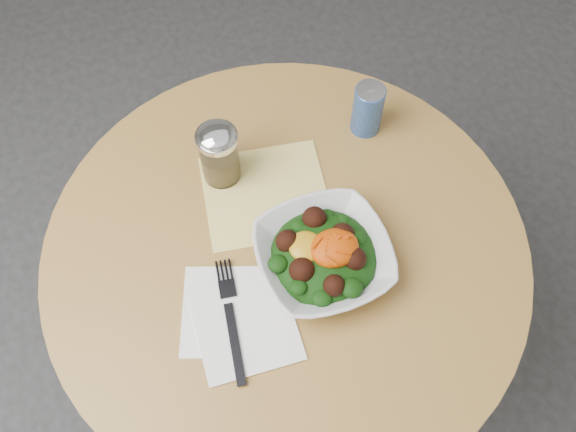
# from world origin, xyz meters

# --- Properties ---
(ground) EXTENTS (6.00, 6.00, 0.00)m
(ground) POSITION_xyz_m (0.00, 0.00, 0.00)
(ground) COLOR #2B2B2D
(ground) RESTS_ON ground
(table) EXTENTS (0.90, 0.90, 0.75)m
(table) POSITION_xyz_m (0.00, 0.00, 0.55)
(table) COLOR black
(table) RESTS_ON ground
(cloth_napkin) EXTENTS (0.27, 0.25, 0.00)m
(cloth_napkin) POSITION_xyz_m (0.00, 0.12, 0.75)
(cloth_napkin) COLOR #E3B50B
(cloth_napkin) RESTS_ON table
(paper_napkins) EXTENTS (0.22, 0.24, 0.00)m
(paper_napkins) POSITION_xyz_m (-0.13, -0.10, 0.75)
(paper_napkins) COLOR white
(paper_napkins) RESTS_ON table
(salad_bowl) EXTENTS (0.24, 0.24, 0.09)m
(salad_bowl) POSITION_xyz_m (0.05, -0.06, 0.78)
(salad_bowl) COLOR silver
(salad_bowl) RESTS_ON table
(fork) EXTENTS (0.06, 0.23, 0.00)m
(fork) POSITION_xyz_m (-0.14, -0.10, 0.76)
(fork) COLOR black
(fork) RESTS_ON table
(spice_shaker) EXTENTS (0.08, 0.08, 0.14)m
(spice_shaker) POSITION_xyz_m (-0.06, 0.19, 0.82)
(spice_shaker) COLOR silver
(spice_shaker) RESTS_ON table
(beverage_can) EXTENTS (0.06, 0.06, 0.12)m
(beverage_can) POSITION_xyz_m (0.25, 0.20, 0.81)
(beverage_can) COLOR navy
(beverage_can) RESTS_ON table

